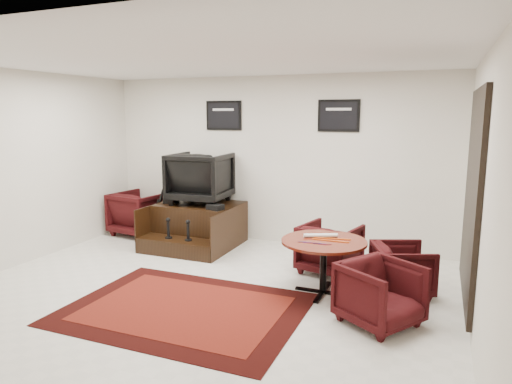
% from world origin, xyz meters
% --- Properties ---
extents(ground, '(6.00, 6.00, 0.00)m').
position_xyz_m(ground, '(0.00, 0.00, 0.00)').
color(ground, silver).
rests_on(ground, ground).
extents(room_shell, '(6.02, 5.02, 2.81)m').
position_xyz_m(room_shell, '(0.41, 0.12, 1.79)').
color(room_shell, beige).
rests_on(room_shell, ground).
extents(area_rug, '(2.62, 1.96, 0.01)m').
position_xyz_m(area_rug, '(0.05, -0.52, 0.01)').
color(area_rug, black).
rests_on(area_rug, ground).
extents(shine_podium, '(1.35, 1.39, 0.69)m').
position_xyz_m(shine_podium, '(-1.09, 1.81, 0.32)').
color(shine_podium, black).
rests_on(shine_podium, ground).
extents(shine_chair, '(0.98, 0.93, 0.94)m').
position_xyz_m(shine_chair, '(-1.09, 1.95, 1.17)').
color(shine_chair, black).
rests_on(shine_chair, shine_podium).
extents(shoes_pair, '(0.29, 0.32, 0.10)m').
position_xyz_m(shoes_pair, '(-1.57, 1.78, 0.74)').
color(shoes_pair, black).
rests_on(shoes_pair, shine_podium).
extents(polish_kit, '(0.29, 0.23, 0.09)m').
position_xyz_m(polish_kit, '(-0.61, 1.54, 0.74)').
color(polish_kit, black).
rests_on(polish_kit, shine_podium).
extents(umbrella_black, '(0.29, 0.11, 0.78)m').
position_xyz_m(umbrella_black, '(-1.88, 1.69, 0.39)').
color(umbrella_black, black).
rests_on(umbrella_black, ground).
extents(umbrella_hooked, '(0.35, 0.13, 0.94)m').
position_xyz_m(umbrella_hooked, '(-1.90, 1.82, 0.47)').
color(umbrella_hooked, black).
rests_on(umbrella_hooked, ground).
extents(armchair_side, '(0.94, 0.89, 0.86)m').
position_xyz_m(armchair_side, '(-2.41, 2.02, 0.43)').
color(armchair_side, black).
rests_on(armchair_side, ground).
extents(meeting_table, '(1.03, 1.03, 0.67)m').
position_xyz_m(meeting_table, '(1.38, 0.53, 0.59)').
color(meeting_table, '#4C140A').
rests_on(meeting_table, ground).
extents(table_chair_back, '(0.87, 0.84, 0.75)m').
position_xyz_m(table_chair_back, '(1.28, 1.32, 0.38)').
color(table_chair_back, black).
rests_on(table_chair_back, ground).
extents(table_chair_window, '(0.81, 0.84, 0.68)m').
position_xyz_m(table_chair_window, '(2.27, 0.90, 0.34)').
color(table_chair_window, black).
rests_on(table_chair_window, ground).
extents(table_chair_corner, '(0.95, 0.96, 0.73)m').
position_xyz_m(table_chair_corner, '(2.13, -0.07, 0.37)').
color(table_chair_corner, black).
rests_on(table_chair_corner, ground).
extents(paper_roll, '(0.40, 0.22, 0.05)m').
position_xyz_m(paper_roll, '(1.31, 0.64, 0.70)').
color(paper_roll, silver).
rests_on(paper_roll, meeting_table).
extents(table_clutter, '(0.57, 0.34, 0.01)m').
position_xyz_m(table_clutter, '(1.42, 0.52, 0.68)').
color(table_clutter, '#E7560C').
rests_on(table_clutter, meeting_table).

